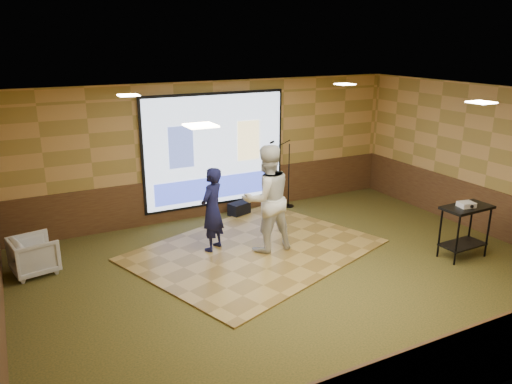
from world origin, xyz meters
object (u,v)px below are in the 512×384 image
projector_screen (216,151)px  duffel_bag (239,209)px  player_right (267,199)px  av_table (465,221)px  projector (466,205)px  banquet_chair (34,255)px  player_left (212,209)px  mic_stand (287,187)px  dance_floor (255,250)px

projector_screen → duffel_bag: bearing=-32.5°
player_right → duffel_bag: bearing=-101.2°
av_table → duffel_bag: av_table is taller
projector → duffel_bag: size_ratio=0.59×
projector_screen → av_table: (3.12, -4.20, -0.78)m
av_table → duffel_bag: (-2.69, 3.92, -0.55)m
projector → banquet_chair: (-7.01, 2.89, -0.70)m
player_left → mic_stand: (2.53, 1.57, -0.33)m
player_left → projector: bearing=112.1°
projector → av_table: bearing=26.0°
dance_floor → banquet_chair: size_ratio=5.98×
mic_stand → projector: bearing=-79.1°
projector_screen → mic_stand: size_ratio=2.01×
dance_floor → mic_stand: size_ratio=2.60×
player_left → duffel_bag: size_ratio=3.48×
player_left → projector: size_ratio=5.93×
player_left → player_right: (0.90, -0.46, 0.21)m
dance_floor → banquet_chair: bearing=166.6°
dance_floor → player_left: (-0.70, 0.38, 0.81)m
projector_screen → player_left: projector_screen is taller
player_right → av_table: bearing=148.0°
player_left → mic_stand: mic_stand is taller
projector → player_left: bearing=160.2°
player_right → banquet_chair: bearing=-14.4°
av_table → projector: 0.34m
projector_screen → av_table: 5.29m
mic_stand → duffel_bag: bearing=171.3°
av_table → mic_stand: size_ratio=0.60×
projector → mic_stand: (-1.40, 3.93, -0.53)m
player_right → duffel_bag: 2.26m
duffel_bag → projector: bearing=-56.2°
dance_floor → duffel_bag: (0.59, 1.95, 0.13)m
av_table → player_left: bearing=149.4°
player_right → player_left: bearing=-27.7°
duffel_bag → player_left: bearing=-129.3°
projector → banquet_chair: bearing=168.9°
projector_screen → mic_stand: projector_screen is taller
projector → duffel_bag: (-2.64, 3.94, -0.89)m
dance_floor → projector: bearing=-31.6°
projector_screen → av_table: projector_screen is taller
player_left → banquet_chair: bearing=-46.5°
mic_stand → banquet_chair: 5.71m
player_left → player_right: size_ratio=0.79×
player_left → av_table: (3.98, -2.35, -0.14)m
projector_screen → player_left: size_ratio=2.08×
projector → mic_stand: mic_stand is taller
mic_stand → player_right: bearing=-137.3°
player_right → av_table: 3.63m
banquet_chair → av_table: bearing=-123.1°
mic_stand → duffel_bag: size_ratio=3.60×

